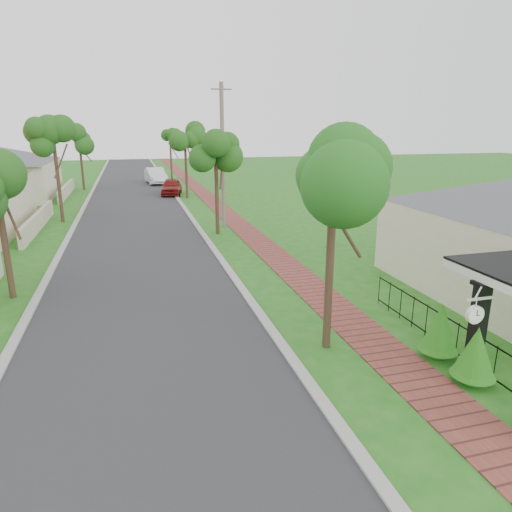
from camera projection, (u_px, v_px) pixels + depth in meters
name	position (u px, v px, depth m)	size (l,w,h in m)	color
ground	(281.00, 384.00, 10.92)	(160.00, 160.00, 0.00)	#206317
road	(136.00, 224.00, 28.70)	(7.00, 120.00, 0.02)	#28282B
kerb_right	(193.00, 221.00, 29.63)	(0.30, 120.00, 0.10)	#9E9E99
kerb_left	(74.00, 227.00, 27.77)	(0.30, 120.00, 0.10)	#9E9E99
sidewalk	(232.00, 219.00, 30.29)	(1.50, 120.00, 0.03)	brown
porch_post	(476.00, 337.00, 10.84)	(0.48, 0.48, 2.52)	black
picket_fence	(457.00, 339.00, 12.02)	(0.03, 8.02, 1.00)	black
street_trees	(131.00, 146.00, 33.83)	(10.70, 37.65, 5.89)	#382619
hedge_row	(486.00, 360.00, 10.43)	(0.90, 4.33, 2.02)	#246414
parked_car_red	(172.00, 187.00, 40.75)	(1.68, 4.19, 1.43)	maroon
parked_car_white	(156.00, 176.00, 48.48)	(1.75, 5.02, 1.65)	white
near_tree	(333.00, 189.00, 11.56)	(2.16, 2.16, 5.55)	#382619
utility_pole	(223.00, 156.00, 26.81)	(1.20, 0.24, 8.35)	#776A5D
station_clock	(475.00, 313.00, 10.12)	(0.71, 0.13, 0.61)	white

